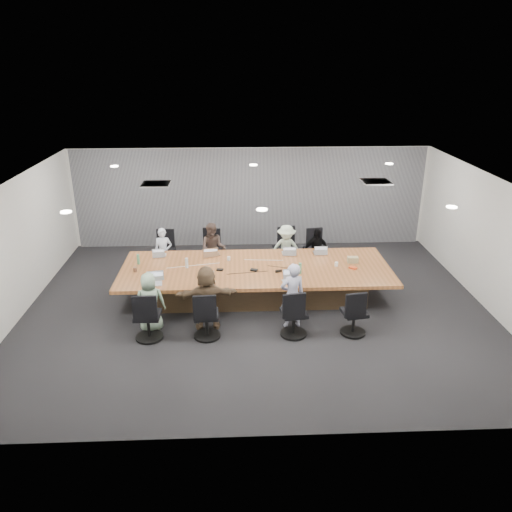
{
  "coord_description": "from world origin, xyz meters",
  "views": [
    {
      "loc": [
        -0.45,
        -9.73,
        5.15
      ],
      "look_at": [
        0.0,
        0.4,
        1.05
      ],
      "focal_mm": 35.0,
      "sensor_mm": 36.0,
      "label": 1
    }
  ],
  "objects_px": {
    "chair_6": "(294,317)",
    "person_5": "(207,298)",
    "person_4": "(150,302)",
    "laptop_0": "(160,255)",
    "person_3": "(316,251)",
    "laptop_2": "(289,253)",
    "chair_2": "(285,251)",
    "laptop_5": "(208,283)",
    "bottle_green_right": "(300,268)",
    "bottle_clear": "(187,263)",
    "canvas_bag": "(353,260)",
    "chair_1": "(214,253)",
    "person_0": "(164,252)",
    "chair_5": "(207,319)",
    "person_1": "(213,249)",
    "laptop_3": "(320,253)",
    "person_2": "(286,249)",
    "chair_7": "(354,316)",
    "mug_brown": "(135,269)",
    "snack_packet": "(353,268)",
    "laptop_4": "(153,284)",
    "person_6": "(292,296)",
    "chair_0": "(166,254)",
    "laptop_6": "(289,281)",
    "stapler": "(279,271)",
    "bottle_green_left": "(138,259)",
    "laptop_1": "(212,254)",
    "chair_4": "(148,319)",
    "chair_3": "(313,253)"
  },
  "relations": [
    {
      "from": "person_3",
      "to": "laptop_2",
      "type": "bearing_deg",
      "value": -158.49
    },
    {
      "from": "person_4",
      "to": "bottle_green_left",
      "type": "xyz_separation_m",
      "value": [
        -0.49,
        1.65,
        0.24
      ]
    },
    {
      "from": "laptop_5",
      "to": "bottle_green_right",
      "type": "bearing_deg",
      "value": 20.17
    },
    {
      "from": "person_6",
      "to": "laptop_4",
      "type": "bearing_deg",
      "value": -23.22
    },
    {
      "from": "bottle_clear",
      "to": "canvas_bag",
      "type": "xyz_separation_m",
      "value": [
        3.76,
        0.14,
        -0.05
      ]
    },
    {
      "from": "chair_5",
      "to": "laptop_6",
      "type": "distance_m",
      "value": 1.95
    },
    {
      "from": "chair_6",
      "to": "person_5",
      "type": "xyz_separation_m",
      "value": [
        -1.7,
        0.35,
        0.26
      ]
    },
    {
      "from": "bottle_green_left",
      "to": "bottle_green_right",
      "type": "bearing_deg",
      "value": -10.91
    },
    {
      "from": "snack_packet",
      "to": "laptop_4",
      "type": "bearing_deg",
      "value": -171.69
    },
    {
      "from": "chair_3",
      "to": "chair_7",
      "type": "bearing_deg",
      "value": 84.98
    },
    {
      "from": "person_2",
      "to": "person_5",
      "type": "height_order",
      "value": "person_5"
    },
    {
      "from": "person_5",
      "to": "canvas_bag",
      "type": "xyz_separation_m",
      "value": [
        3.26,
        1.53,
        0.13
      ]
    },
    {
      "from": "chair_2",
      "to": "person_5",
      "type": "height_order",
      "value": "person_5"
    },
    {
      "from": "person_6",
      "to": "stapler",
      "type": "distance_m",
      "value": 1.07
    },
    {
      "from": "person_4",
      "to": "laptop_0",
      "type": "bearing_deg",
      "value": -97.3
    },
    {
      "from": "laptop_2",
      "to": "bottle_green_right",
      "type": "height_order",
      "value": "bottle_green_right"
    },
    {
      "from": "person_2",
      "to": "person_6",
      "type": "distance_m",
      "value": 2.7
    },
    {
      "from": "person_4",
      "to": "laptop_2",
      "type": "bearing_deg",
      "value": -153.48
    },
    {
      "from": "bottle_clear",
      "to": "laptop_2",
      "type": "bearing_deg",
      "value": 17.79
    },
    {
      "from": "person_2",
      "to": "laptop_2",
      "type": "bearing_deg",
      "value": -89.74
    },
    {
      "from": "person_1",
      "to": "person_3",
      "type": "relative_size",
      "value": 1.15
    },
    {
      "from": "person_0",
      "to": "chair_0",
      "type": "bearing_deg",
      "value": 90.74
    },
    {
      "from": "chair_7",
      "to": "bottle_clear",
      "type": "relative_size",
      "value": 3.45
    },
    {
      "from": "laptop_3",
      "to": "laptop_0",
      "type": "bearing_deg",
      "value": -0.89
    },
    {
      "from": "chair_3",
      "to": "chair_4",
      "type": "bearing_deg",
      "value": 32.59
    },
    {
      "from": "person_3",
      "to": "mug_brown",
      "type": "height_order",
      "value": "person_3"
    },
    {
      "from": "chair_2",
      "to": "chair_4",
      "type": "xyz_separation_m",
      "value": [
        -2.97,
        -3.4,
        -0.01
      ]
    },
    {
      "from": "person_6",
      "to": "mug_brown",
      "type": "relative_size",
      "value": 13.9
    },
    {
      "from": "person_1",
      "to": "person_3",
      "type": "bearing_deg",
      "value": 7.62
    },
    {
      "from": "chair_1",
      "to": "laptop_3",
      "type": "bearing_deg",
      "value": 174.47
    },
    {
      "from": "bottle_green_right",
      "to": "snack_packet",
      "type": "xyz_separation_m",
      "value": [
        1.21,
        0.22,
        -0.1
      ]
    },
    {
      "from": "person_5",
      "to": "person_6",
      "type": "distance_m",
      "value": 1.7
    },
    {
      "from": "chair_1",
      "to": "stapler",
      "type": "distance_m",
      "value": 2.52
    },
    {
      "from": "chair_1",
      "to": "chair_5",
      "type": "distance_m",
      "value": 3.4
    },
    {
      "from": "person_3",
      "to": "bottle_clear",
      "type": "relative_size",
      "value": 5.12
    },
    {
      "from": "chair_3",
      "to": "stapler",
      "type": "bearing_deg",
      "value": 51.71
    },
    {
      "from": "chair_5",
      "to": "bottle_green_right",
      "type": "xyz_separation_m",
      "value": [
        1.97,
        1.31,
        0.45
      ]
    },
    {
      "from": "chair_1",
      "to": "mug_brown",
      "type": "distance_m",
      "value": 2.49
    },
    {
      "from": "chair_7",
      "to": "laptop_3",
      "type": "relative_size",
      "value": 2.5
    },
    {
      "from": "laptop_6",
      "to": "bottle_green_right",
      "type": "relative_size",
      "value": 1.19
    },
    {
      "from": "laptop_1",
      "to": "person_0",
      "type": "bearing_deg",
      "value": -35.43
    },
    {
      "from": "chair_4",
      "to": "laptop_6",
      "type": "distance_m",
      "value": 2.98
    },
    {
      "from": "person_1",
      "to": "laptop_6",
      "type": "height_order",
      "value": "person_1"
    },
    {
      "from": "laptop_5",
      "to": "laptop_3",
      "type": "bearing_deg",
      "value": 40.02
    },
    {
      "from": "chair_0",
      "to": "laptop_3",
      "type": "relative_size",
      "value": 2.64
    },
    {
      "from": "laptop_5",
      "to": "person_3",
      "type": "bearing_deg",
      "value": 48.0
    },
    {
      "from": "chair_1",
      "to": "person_0",
      "type": "bearing_deg",
      "value": 29.62
    },
    {
      "from": "person_3",
      "to": "person_5",
      "type": "bearing_deg",
      "value": -148.59
    },
    {
      "from": "chair_5",
      "to": "laptop_4",
      "type": "height_order",
      "value": "chair_5"
    },
    {
      "from": "laptop_0",
      "to": "bottle_clear",
      "type": "height_order",
      "value": "bottle_clear"
    }
  ]
}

